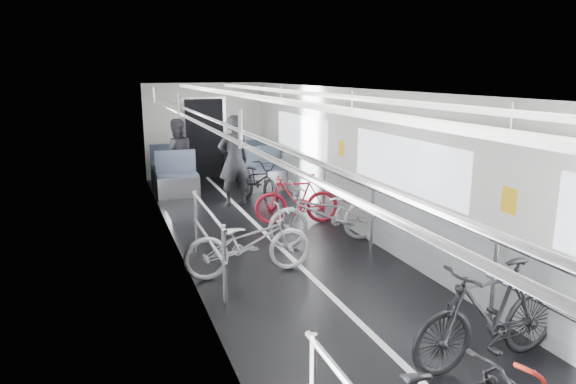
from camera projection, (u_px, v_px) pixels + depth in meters
name	position (u px, v px, depth m)	size (l,w,h in m)	color
car_shell	(266.00, 168.00, 8.36)	(3.02, 14.01, 2.41)	black
bike_left_far	(249.00, 242.00, 6.81)	(0.60, 1.73, 0.91)	#BCBCC1
bike_right_near	(489.00, 314.00, 4.67)	(0.47, 1.68, 1.01)	black
bike_right_mid	(326.00, 213.00, 8.03)	(0.67, 1.91, 1.00)	#99999D
bike_right_far	(297.00, 199.00, 9.15)	(0.43, 1.50, 0.90)	#A41424
bike_aisle	(259.00, 180.00, 10.51)	(0.67, 1.91, 1.00)	black
person_standing	(234.00, 160.00, 10.34)	(0.67, 0.44, 1.84)	black
person_seated	(177.00, 155.00, 11.59)	(0.80, 0.63, 1.65)	#2C2931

